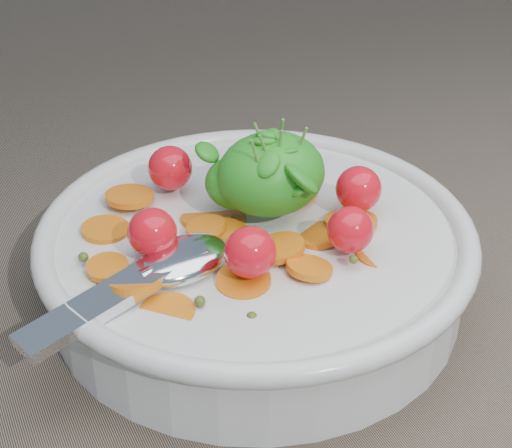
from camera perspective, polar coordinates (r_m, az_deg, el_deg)
name	(u,v)px	position (r m, az deg, el deg)	size (l,w,h in m)	color
ground	(312,302)	(0.51, 4.06, -5.67)	(6.00, 6.00, 0.00)	#6F604F
bowl	(255,254)	(0.50, -0.04, -2.18)	(0.30, 0.27, 0.12)	silver
napkin	(231,190)	(0.63, -1.82, 2.52)	(0.16, 0.14, 0.01)	white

